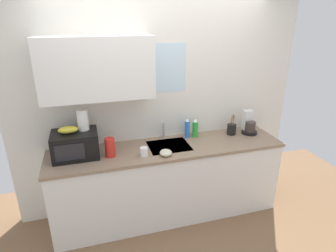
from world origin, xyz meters
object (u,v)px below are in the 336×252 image
(microwave, at_px, (75,145))
(paper_towel_roll, at_px, (83,120))
(mug_white, at_px, (144,152))
(dish_soap_bottle_green, at_px, (195,128))
(cereal_canister, at_px, (110,147))
(small_bowl, at_px, (166,153))
(banana_bunch, at_px, (68,130))
(dish_soap_bottle_blue, at_px, (187,128))
(coffee_maker, at_px, (249,125))
(utensil_crock, at_px, (231,129))

(microwave, distance_m, paper_towel_roll, 0.27)
(mug_white, bearing_deg, dish_soap_bottle_green, 24.85)
(cereal_canister, height_order, small_bowl, cereal_canister)
(mug_white, bearing_deg, paper_towel_roll, 157.51)
(cereal_canister, bearing_deg, small_bowl, -15.00)
(banana_bunch, xyz_separation_m, small_bowl, (0.95, -0.25, -0.27))
(small_bowl, bearing_deg, dish_soap_bottle_blue, 46.08)
(dish_soap_bottle_green, relative_size, cereal_canister, 1.12)
(coffee_maker, relative_size, dish_soap_bottle_blue, 1.16)
(banana_bunch, relative_size, small_bowl, 1.54)
(dish_soap_bottle_blue, bearing_deg, cereal_canister, -165.41)
(paper_towel_roll, distance_m, small_bowl, 0.92)
(dish_soap_bottle_green, height_order, small_bowl, dish_soap_bottle_green)
(paper_towel_roll, height_order, small_bowl, paper_towel_roll)
(cereal_canister, bearing_deg, dish_soap_bottle_blue, 14.59)
(mug_white, bearing_deg, banana_bunch, 165.41)
(mug_white, xyz_separation_m, utensil_crock, (1.16, 0.26, 0.02))
(cereal_canister, bearing_deg, dish_soap_bottle_green, 12.68)
(paper_towel_roll, relative_size, utensil_crock, 0.85)
(mug_white, bearing_deg, dish_soap_bottle_blue, 29.15)
(microwave, distance_m, banana_bunch, 0.18)
(banana_bunch, height_order, small_bowl, banana_bunch)
(banana_bunch, height_order, dish_soap_bottle_blue, banana_bunch)
(microwave, distance_m, small_bowl, 0.94)
(microwave, height_order, mug_white, microwave)
(dish_soap_bottle_blue, bearing_deg, coffee_maker, -6.27)
(dish_soap_bottle_blue, xyz_separation_m, small_bowl, (-0.38, -0.39, -0.08))
(coffee_maker, xyz_separation_m, dish_soap_bottle_green, (-0.69, 0.08, 0.00))
(dish_soap_bottle_green, height_order, utensil_crock, utensil_crock)
(mug_white, bearing_deg, cereal_canister, 165.16)
(coffee_maker, height_order, small_bowl, coffee_maker)
(mug_white, bearing_deg, small_bowl, -15.26)
(utensil_crock, bearing_deg, cereal_canister, -173.52)
(banana_bunch, bearing_deg, paper_towel_roll, 18.43)
(microwave, relative_size, mug_white, 4.84)
(paper_towel_roll, xyz_separation_m, coffee_maker, (1.97, 0.01, -0.28))
(dish_soap_bottle_blue, height_order, cereal_canister, dish_soap_bottle_blue)
(paper_towel_roll, bearing_deg, coffee_maker, 0.24)
(coffee_maker, bearing_deg, banana_bunch, -178.42)
(banana_bunch, xyz_separation_m, dish_soap_bottle_green, (1.43, 0.13, -0.20))
(utensil_crock, bearing_deg, microwave, -177.77)
(dish_soap_bottle_green, xyz_separation_m, mug_white, (-0.70, -0.32, -0.06))
(utensil_crock, bearing_deg, dish_soap_bottle_green, 172.03)
(mug_white, xyz_separation_m, small_bowl, (0.22, -0.06, -0.02))
(cereal_canister, bearing_deg, coffee_maker, 5.24)
(paper_towel_roll, bearing_deg, utensil_crock, 0.65)
(utensil_crock, bearing_deg, paper_towel_roll, -179.35)
(microwave, height_order, banana_bunch, banana_bunch)
(microwave, xyz_separation_m, utensil_crock, (1.84, 0.07, -0.07))
(coffee_maker, distance_m, dish_soap_bottle_green, 0.69)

